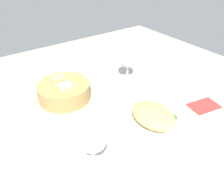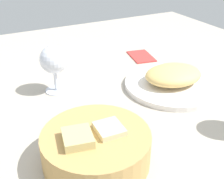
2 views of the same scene
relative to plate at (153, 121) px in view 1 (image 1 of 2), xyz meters
The scene contains 8 objects.
ground_plane 16.18cm from the plate, ahead, with size 140.00×140.00×2.00cm, color #ACA394.
plate is the anchor object (origin of this frame).
omelette 3.05cm from the plate, ahead, with size 16.09×12.22×4.69cm, color #E0B869.
lettuce_garnish 6.79cm from the plate, 113.15° to the right, with size 3.72×3.72×1.12cm, color #3C7D2E.
bread_basket 35.85cm from the plate, 29.86° to the left, with size 19.91×19.91×7.90cm.
wine_glass_near 32.55cm from the plate, 22.47° to the right, with size 7.30×7.30×12.78cm.
wine_glass_far 26.66cm from the plate, 96.57° to the left, with size 7.51×7.51×13.55cm.
folded_napkin 22.53cm from the plate, 100.68° to the right, with size 11.00×7.00×0.80cm, color red.
Camera 1 is at (-54.05, 43.55, 50.13)cm, focal length 35.41 mm.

